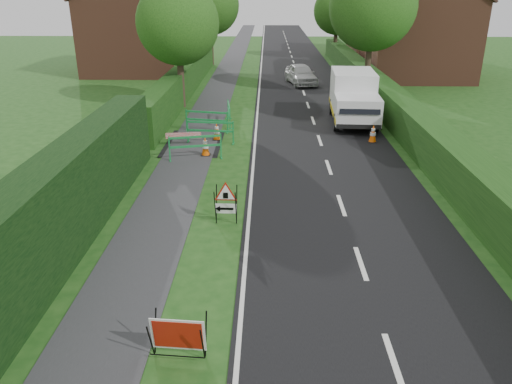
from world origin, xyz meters
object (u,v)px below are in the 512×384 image
object	(u,v)px
triangle_sign	(225,200)
hatchback_car	(301,74)
works_van	(354,96)
red_rect_sign	(178,335)

from	to	relation	value
triangle_sign	hatchback_car	xyz separation A→B (m)	(3.50, 22.01, -0.07)
works_van	hatchback_car	distance (m)	10.44
red_rect_sign	triangle_sign	distance (m)	5.58
triangle_sign	works_van	world-z (taller)	works_van
red_rect_sign	triangle_sign	bearing A→B (deg)	90.27
red_rect_sign	works_van	size ratio (longest dim) A/B	0.19
red_rect_sign	works_van	xyz separation A→B (m)	(5.86, 17.32, 0.79)
triangle_sign	red_rect_sign	bearing A→B (deg)	-92.66
works_van	red_rect_sign	bearing A→B (deg)	-105.39
red_rect_sign	triangle_sign	size ratio (longest dim) A/B	0.95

